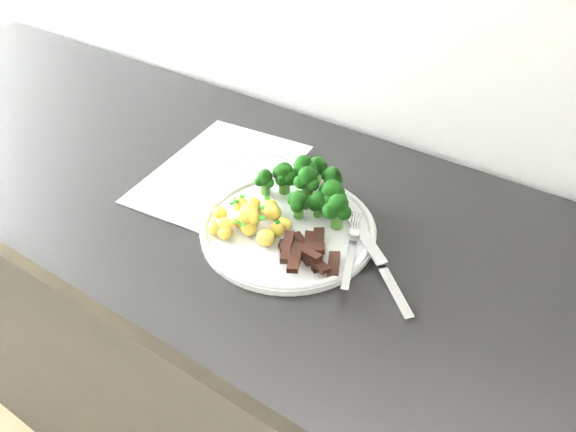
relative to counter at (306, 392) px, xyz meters
name	(u,v)px	position (x,y,z in m)	size (l,w,h in m)	color
counter	(306,392)	(0.00, 0.00, 0.00)	(2.31, 0.58, 0.87)	black
recipe_paper	(221,173)	(-0.21, 0.04, 0.44)	(0.24, 0.32, 0.00)	white
plate	(288,227)	(-0.03, -0.02, 0.44)	(0.27, 0.27, 0.02)	white
broccoli	(312,186)	(-0.03, 0.04, 0.48)	(0.17, 0.13, 0.07)	#34661F
potatoes	(250,219)	(-0.08, -0.05, 0.46)	(0.12, 0.11, 0.04)	#F4CB54
beef_strips	(305,251)	(0.03, -0.06, 0.45)	(0.10, 0.11, 0.03)	black
fork	(351,253)	(0.08, -0.03, 0.45)	(0.07, 0.16, 0.02)	silver
knife	(385,275)	(0.14, -0.03, 0.44)	(0.17, 0.15, 0.02)	silver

